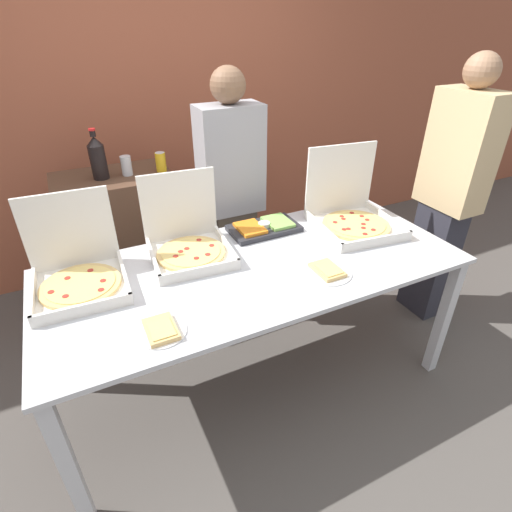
% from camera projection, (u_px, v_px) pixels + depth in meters
% --- Properties ---
extents(ground_plane, '(16.00, 16.00, 0.00)m').
position_uv_depth(ground_plane, '(256.00, 376.00, 2.49)').
color(ground_plane, '#514C47').
extents(brick_wall_behind, '(10.00, 0.06, 2.80)m').
position_uv_depth(brick_wall_behind, '(159.00, 96.00, 3.07)').
color(brick_wall_behind, '#9E5138').
rests_on(brick_wall_behind, ground_plane).
extents(buffet_table, '(2.16, 0.93, 0.83)m').
position_uv_depth(buffet_table, '(256.00, 279.00, 2.11)').
color(buffet_table, silver).
rests_on(buffet_table, ground_plane).
extents(pizza_box_near_right, '(0.51, 0.52, 0.45)m').
position_uv_depth(pizza_box_near_right, '(352.00, 213.00, 2.40)').
color(pizza_box_near_right, silver).
rests_on(pizza_box_near_right, buffet_table).
extents(pizza_box_far_right, '(0.44, 0.45, 0.41)m').
position_uv_depth(pizza_box_far_right, '(188.00, 241.00, 2.12)').
color(pizza_box_far_right, silver).
rests_on(pizza_box_far_right, buffet_table).
extents(pizza_box_far_left, '(0.43, 0.44, 0.41)m').
position_uv_depth(pizza_box_far_left, '(78.00, 272.00, 1.87)').
color(pizza_box_far_left, silver).
rests_on(pizza_box_far_left, buffet_table).
extents(paper_plate_front_center, '(0.21, 0.21, 0.03)m').
position_uv_depth(paper_plate_front_center, '(161.00, 330.00, 1.61)').
color(paper_plate_front_center, white).
rests_on(paper_plate_front_center, buffet_table).
extents(paper_plate_front_left, '(0.25, 0.25, 0.03)m').
position_uv_depth(paper_plate_front_left, '(327.00, 271.00, 1.99)').
color(paper_plate_front_left, white).
rests_on(paper_plate_front_left, buffet_table).
extents(veggie_tray, '(0.41, 0.23, 0.05)m').
position_uv_depth(veggie_tray, '(264.00, 227.00, 2.37)').
color(veggie_tray, '#28282D').
rests_on(veggie_tray, buffet_table).
extents(sideboard_podium, '(0.74, 0.49, 1.05)m').
position_uv_depth(sideboard_podium, '(125.00, 247.00, 2.82)').
color(sideboard_podium, '#4C3323').
rests_on(sideboard_podium, ground_plane).
extents(soda_bottle, '(0.10, 0.10, 0.31)m').
position_uv_depth(soda_bottle, '(98.00, 157.00, 2.44)').
color(soda_bottle, black).
rests_on(soda_bottle, sideboard_podium).
extents(soda_can_silver, '(0.07, 0.07, 0.12)m').
position_uv_depth(soda_can_silver, '(126.00, 166.00, 2.53)').
color(soda_can_silver, silver).
rests_on(soda_can_silver, sideboard_podium).
extents(soda_can_colored, '(0.07, 0.07, 0.12)m').
position_uv_depth(soda_can_colored, '(161.00, 162.00, 2.59)').
color(soda_can_colored, gold).
rests_on(soda_can_colored, sideboard_podium).
extents(person_guest_plaid, '(0.40, 0.22, 1.70)m').
position_uv_depth(person_guest_plaid, '(232.00, 199.00, 2.64)').
color(person_guest_plaid, '#473D33').
rests_on(person_guest_plaid, ground_plane).
extents(person_guest_cap, '(0.22, 0.40, 1.77)m').
position_uv_depth(person_guest_cap, '(449.00, 195.00, 2.61)').
color(person_guest_cap, '#2D2D38').
rests_on(person_guest_cap, ground_plane).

